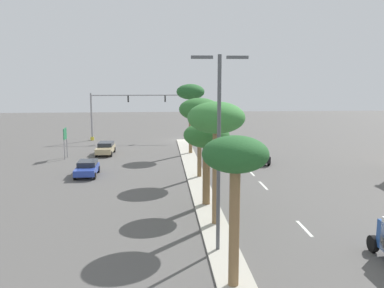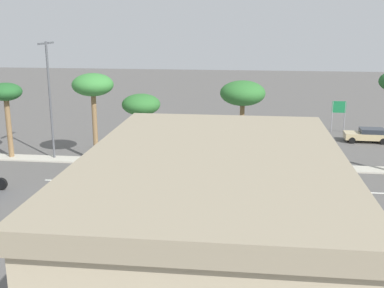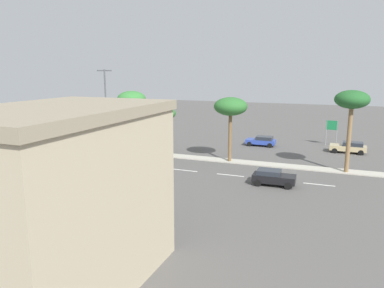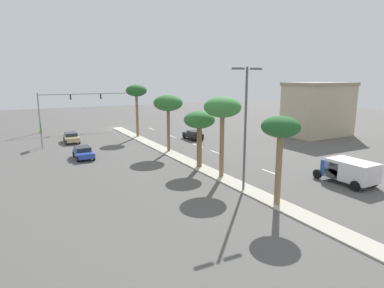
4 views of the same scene
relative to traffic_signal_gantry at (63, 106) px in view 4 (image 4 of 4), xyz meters
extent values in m
plane|color=#565451|center=(-9.26, 30.50, -4.56)|extent=(160.00, 160.00, 0.00)
cube|color=#B7B2A3|center=(-9.26, 38.95, -4.50)|extent=(1.80, 76.06, 0.12)
cube|color=silver|center=(-14.79, 4.92, -4.55)|extent=(0.20, 2.80, 0.01)
cube|color=silver|center=(-14.79, 14.41, -4.55)|extent=(0.20, 2.80, 0.01)
cube|color=silver|center=(-14.79, 22.85, -4.55)|extent=(0.20, 2.80, 0.01)
cube|color=silver|center=(-14.79, 27.80, -4.55)|extent=(0.20, 2.80, 0.01)
cube|color=silver|center=(-14.79, 38.32, -4.55)|extent=(0.20, 2.80, 0.01)
cylinder|color=gray|center=(4.05, 0.00, -1.09)|extent=(0.24, 0.24, 6.94)
cylinder|color=gold|center=(4.05, 0.00, -4.31)|extent=(0.53, 0.53, 0.50)
cylinder|color=gray|center=(-4.04, 0.00, 2.04)|extent=(16.18, 0.16, 0.16)
cube|color=black|center=(-1.34, 0.00, 1.49)|extent=(0.20, 0.32, 0.90)
sphere|color=red|center=(-1.34, -0.12, 1.79)|extent=(0.18, 0.18, 0.18)
cube|color=black|center=(-6.73, 0.00, 1.49)|extent=(0.20, 0.32, 0.90)
sphere|color=red|center=(-6.73, -0.12, 1.79)|extent=(0.18, 0.18, 0.18)
cylinder|color=gray|center=(4.89, 13.27, -2.81)|extent=(0.10, 0.10, 3.50)
cylinder|color=gray|center=(4.89, 14.63, -2.81)|extent=(0.10, 0.10, 3.50)
cube|color=#19723F|center=(4.89, 13.95, -1.70)|extent=(0.08, 1.52, 1.29)
cube|color=tan|center=(-36.54, 24.89, -0.42)|extent=(10.47, 6.70, 8.27)
cube|color=gray|center=(-36.54, 24.89, 3.96)|extent=(10.77, 7.00, 0.50)
cylinder|color=olive|center=(-9.61, 12.07, -1.04)|extent=(0.43, 0.43, 6.81)
ellipsoid|color=#235B28|center=(-9.61, 12.07, 2.95)|extent=(3.35, 3.35, 1.84)
cylinder|color=brown|center=(-9.54, 24.46, -1.64)|extent=(0.39, 0.39, 5.60)
ellipsoid|color=#2D6B2D|center=(-9.54, 24.46, 1.82)|extent=(3.74, 3.74, 2.06)
cylinder|color=brown|center=(-9.23, 33.10, -2.19)|extent=(0.54, 0.54, 4.50)
ellipsoid|color=#2D6B2D|center=(-9.23, 33.10, 0.64)|extent=(3.30, 3.30, 1.81)
cylinder|color=olive|center=(-9.36, 37.24, -1.38)|extent=(0.43, 0.43, 6.11)
ellipsoid|color=#387F38|center=(-9.36, 37.24, 2.29)|extent=(3.55, 3.55, 1.95)
cylinder|color=olive|center=(-9.12, 45.32, -1.72)|extent=(0.47, 0.47, 5.44)
ellipsoid|color=#235B28|center=(-9.12, 45.32, 1.51)|extent=(2.88, 2.88, 1.58)
cylinder|color=#515459|center=(-8.96, 41.32, 0.72)|extent=(0.20, 0.20, 10.32)
cube|color=#515459|center=(-9.86, 41.32, 5.73)|extent=(1.10, 0.24, 0.16)
cube|color=#515459|center=(-8.06, 41.32, 5.73)|extent=(1.10, 0.24, 0.16)
cube|color=tan|center=(0.67, 11.80, -3.92)|extent=(1.96, 4.39, 0.64)
cube|color=#262B33|center=(0.66, 11.26, -3.36)|extent=(1.73, 2.43, 0.47)
cylinder|color=black|center=(-0.17, 13.34, -4.24)|extent=(0.24, 0.65, 0.64)
cylinder|color=black|center=(1.59, 13.30, -4.24)|extent=(0.24, 0.65, 0.64)
cylinder|color=black|center=(-0.25, 10.30, -4.24)|extent=(0.24, 0.65, 0.64)
cylinder|color=black|center=(1.51, 10.26, -4.24)|extent=(0.24, 0.65, 0.64)
cube|color=black|center=(-16.53, 18.26, -3.90)|extent=(1.84, 3.85, 0.68)
cube|color=#262B33|center=(-16.54, 18.73, -3.35)|extent=(1.62, 2.13, 0.41)
cylinder|color=black|center=(-15.66, 16.94, -4.24)|extent=(0.24, 0.65, 0.64)
cylinder|color=black|center=(-17.32, 16.90, -4.24)|extent=(0.24, 0.65, 0.64)
cylinder|color=black|center=(-15.73, 19.61, -4.24)|extent=(0.24, 0.65, 0.64)
cylinder|color=black|center=(-17.39, 19.57, -4.24)|extent=(0.24, 0.65, 0.64)
cube|color=#2D47AD|center=(1.02, 23.00, -3.95)|extent=(1.92, 4.02, 0.58)
cube|color=#262B33|center=(1.03, 22.50, -3.42)|extent=(1.71, 2.22, 0.47)
cylinder|color=black|center=(0.12, 24.39, -4.24)|extent=(0.23, 0.64, 0.64)
cylinder|color=black|center=(1.90, 24.41, -4.24)|extent=(0.23, 0.64, 0.64)
cylinder|color=black|center=(0.14, 21.59, -4.24)|extent=(0.23, 0.64, 0.64)
cylinder|color=black|center=(1.93, 21.61, -4.24)|extent=(0.23, 0.64, 0.64)
cube|color=#234C99|center=(-18.51, 43.27, -3.36)|extent=(2.48, 1.93, 1.50)
cube|color=silver|center=(-18.51, 44.77, -3.22)|extent=(2.48, 4.09, 1.77)
cylinder|color=black|center=(-17.27, 42.04, -4.11)|extent=(0.28, 0.90, 0.90)
cylinder|color=black|center=(-19.75, 42.04, -4.11)|extent=(0.28, 0.90, 0.90)
cylinder|color=black|center=(-17.27, 46.10, -4.11)|extent=(0.28, 0.90, 0.90)
cylinder|color=black|center=(-19.75, 46.10, -4.11)|extent=(0.28, 0.90, 0.90)
camera|label=1|loc=(-5.92, 62.92, 4.79)|focal=39.76mm
camera|label=2|loc=(-49.06, 24.03, 7.75)|focal=44.91mm
camera|label=3|loc=(-49.55, 13.18, 5.77)|focal=34.74mm
camera|label=4|loc=(7.99, 63.33, 5.06)|focal=31.03mm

